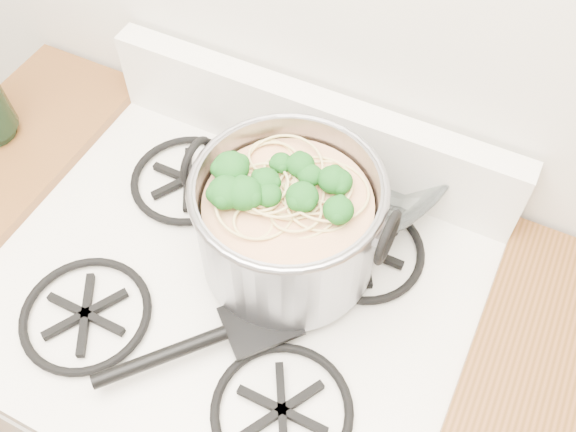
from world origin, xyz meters
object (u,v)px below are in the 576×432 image
(glass_bowl, at_px, (365,177))
(stock_pot, at_px, (288,224))
(gas_range, at_px, (244,391))
(spatula, at_px, (260,319))

(glass_bowl, bearing_deg, stock_pot, -104.73)
(gas_range, xyz_separation_m, spatula, (0.08, -0.04, 0.50))
(spatula, xyz_separation_m, glass_bowl, (0.04, 0.32, 0.00))
(stock_pot, relative_size, glass_bowl, 2.80)
(gas_range, height_order, spatula, spatula)
(stock_pot, bearing_deg, spatula, -82.71)
(stock_pot, relative_size, spatula, 1.02)
(gas_range, distance_m, spatula, 0.51)
(gas_range, xyz_separation_m, stock_pot, (0.07, 0.08, 0.58))
(stock_pot, bearing_deg, gas_range, -129.02)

